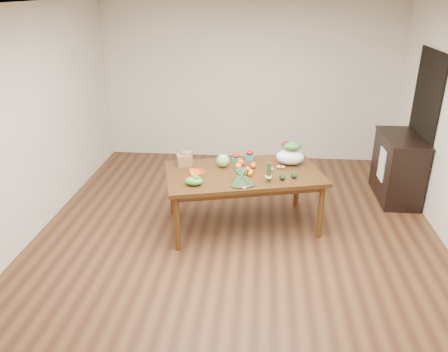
# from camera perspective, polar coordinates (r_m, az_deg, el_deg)

# --- Properties ---
(floor) EXTENTS (6.00, 6.00, 0.00)m
(floor) POSITION_cam_1_polar(r_m,az_deg,el_deg) (5.32, 1.59, -8.91)
(floor) COLOR brown
(floor) RESTS_ON ground
(ceiling) EXTENTS (5.00, 6.00, 0.02)m
(ceiling) POSITION_cam_1_polar(r_m,az_deg,el_deg) (4.50, 2.00, 21.55)
(ceiling) COLOR white
(ceiling) RESTS_ON room_walls
(room_walls) EXTENTS (5.02, 6.02, 2.70)m
(room_walls) POSITION_cam_1_polar(r_m,az_deg,el_deg) (4.74, 1.77, 5.01)
(room_walls) COLOR white
(room_walls) RESTS_ON floor
(dining_table) EXTENTS (2.10, 1.50, 0.75)m
(dining_table) POSITION_cam_1_polar(r_m,az_deg,el_deg) (5.55, 2.49, -3.01)
(dining_table) COLOR #42280F
(dining_table) RESTS_ON floor
(doorway_dark) EXTENTS (0.02, 1.00, 2.10)m
(doorway_dark) POSITION_cam_1_polar(r_m,az_deg,el_deg) (6.72, 24.39, 5.83)
(doorway_dark) COLOR black
(doorway_dark) RESTS_ON floor
(cabinet) EXTENTS (0.52, 1.02, 0.94)m
(cabinet) POSITION_cam_1_polar(r_m,az_deg,el_deg) (6.73, 21.75, 1.03)
(cabinet) COLOR black
(cabinet) RESTS_ON floor
(dish_towel) EXTENTS (0.02, 0.28, 0.45)m
(dish_towel) POSITION_cam_1_polar(r_m,az_deg,el_deg) (6.54, 19.89, 1.44)
(dish_towel) COLOR white
(dish_towel) RESTS_ON cabinet
(paper_bag) EXTENTS (0.29, 0.26, 0.17)m
(paper_bag) POSITION_cam_1_polar(r_m,az_deg,el_deg) (5.58, -5.21, 2.22)
(paper_bag) COLOR #9A6645
(paper_bag) RESTS_ON dining_table
(cabbage) EXTENTS (0.17, 0.17, 0.17)m
(cabbage) POSITION_cam_1_polar(r_m,az_deg,el_deg) (5.52, -0.14, 2.03)
(cabbage) COLOR #92BA6B
(cabbage) RESTS_ON dining_table
(strawberry_basket_a) EXTENTS (0.12, 0.12, 0.09)m
(strawberry_basket_a) POSITION_cam_1_polar(r_m,az_deg,el_deg) (5.69, 1.58, 2.30)
(strawberry_basket_a) COLOR red
(strawberry_basket_a) RESTS_ON dining_table
(strawberry_basket_b) EXTENTS (0.13, 0.13, 0.10)m
(strawberry_basket_b) POSITION_cam_1_polar(r_m,az_deg,el_deg) (5.78, 3.36, 2.64)
(strawberry_basket_b) COLOR red
(strawberry_basket_b) RESTS_ON dining_table
(orange_a) EXTENTS (0.08, 0.08, 0.08)m
(orange_a) POSITION_cam_1_polar(r_m,az_deg,el_deg) (5.46, 1.88, 1.29)
(orange_a) COLOR #F79D0F
(orange_a) RESTS_ON dining_table
(orange_b) EXTENTS (0.09, 0.09, 0.09)m
(orange_b) POSITION_cam_1_polar(r_m,az_deg,el_deg) (5.57, 2.20, 1.81)
(orange_b) COLOR #DC570D
(orange_b) RESTS_ON dining_table
(orange_c) EXTENTS (0.08, 0.08, 0.08)m
(orange_c) POSITION_cam_1_polar(r_m,az_deg,el_deg) (5.50, 3.86, 1.41)
(orange_c) COLOR orange
(orange_c) RESTS_ON dining_table
(mandarin_cluster) EXTENTS (0.22, 0.22, 0.09)m
(mandarin_cluster) POSITION_cam_1_polar(r_m,az_deg,el_deg) (5.33, 3.09, 0.78)
(mandarin_cluster) COLOR #FF630F
(mandarin_cluster) RESTS_ON dining_table
(carrots) EXTENTS (0.27, 0.27, 0.03)m
(carrots) POSITION_cam_1_polar(r_m,az_deg,el_deg) (5.37, -3.28, 0.58)
(carrots) COLOR #D55411
(carrots) RESTS_ON dining_table
(snap_pea_bag) EXTENTS (0.21, 0.16, 0.09)m
(snap_pea_bag) POSITION_cam_1_polar(r_m,az_deg,el_deg) (5.03, -3.95, -0.66)
(snap_pea_bag) COLOR #4E9131
(snap_pea_bag) RESTS_ON dining_table
(kale_bunch) EXTENTS (0.41, 0.47, 0.16)m
(kale_bunch) POSITION_cam_1_polar(r_m,az_deg,el_deg) (5.00, 2.45, -0.35)
(kale_bunch) COLOR black
(kale_bunch) RESTS_ON dining_table
(asparagus_bundle) EXTENTS (0.11, 0.13, 0.26)m
(asparagus_bundle) POSITION_cam_1_polar(r_m,az_deg,el_deg) (5.09, 5.87, 0.54)
(asparagus_bundle) COLOR #487736
(asparagus_bundle) RESTS_ON dining_table
(potato_a) EXTENTS (0.06, 0.05, 0.05)m
(potato_a) POSITION_cam_1_polar(r_m,az_deg,el_deg) (5.49, 6.06, 1.14)
(potato_a) COLOR tan
(potato_a) RESTS_ON dining_table
(potato_b) EXTENTS (0.06, 0.05, 0.05)m
(potato_b) POSITION_cam_1_polar(r_m,az_deg,el_deg) (5.43, 6.17, 0.87)
(potato_b) COLOR tan
(potato_b) RESTS_ON dining_table
(potato_c) EXTENTS (0.05, 0.05, 0.05)m
(potato_c) POSITION_cam_1_polar(r_m,az_deg,el_deg) (5.52, 7.18, 1.20)
(potato_c) COLOR #DBB97E
(potato_c) RESTS_ON dining_table
(potato_d) EXTENTS (0.05, 0.04, 0.04)m
(potato_d) POSITION_cam_1_polar(r_m,az_deg,el_deg) (5.58, 5.88, 1.49)
(potato_d) COLOR #D4C47A
(potato_d) RESTS_ON dining_table
(potato_e) EXTENTS (0.05, 0.04, 0.04)m
(potato_e) POSITION_cam_1_polar(r_m,az_deg,el_deg) (5.52, 7.73, 1.14)
(potato_e) COLOR tan
(potato_e) RESTS_ON dining_table
(avocado_a) EXTENTS (0.10, 0.12, 0.07)m
(avocado_a) POSITION_cam_1_polar(r_m,az_deg,el_deg) (5.20, 7.61, -0.12)
(avocado_a) COLOR black
(avocado_a) RESTS_ON dining_table
(avocado_b) EXTENTS (0.10, 0.12, 0.07)m
(avocado_b) POSITION_cam_1_polar(r_m,az_deg,el_deg) (5.27, 9.12, 0.11)
(avocado_b) COLOR black
(avocado_b) RESTS_ON dining_table
(salad_bag) EXTENTS (0.41, 0.35, 0.28)m
(salad_bag) POSITION_cam_1_polar(r_m,az_deg,el_deg) (5.64, 8.66, 2.86)
(salad_bag) COLOR white
(salad_bag) RESTS_ON dining_table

